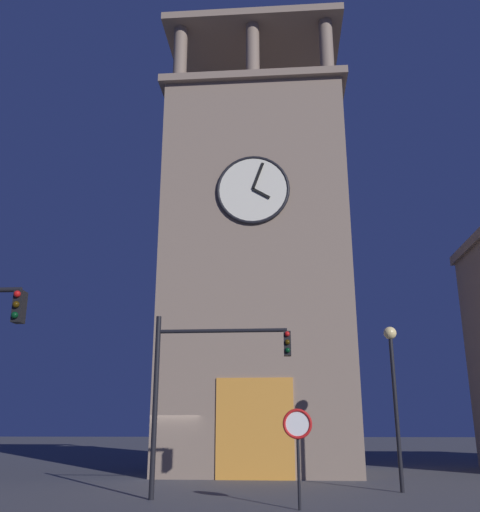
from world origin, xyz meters
The scene contains 5 objects.
ground_plane centered at (0.00, 0.00, 0.00)m, with size 200.00×200.00×0.00m, color #4C4C51.
clocktower centered at (-3.52, -2.79, 9.84)m, with size 9.35×7.97×24.90m.
traffic_signal_far centered at (-2.25, 7.37, 3.63)m, with size 4.25×0.41×5.40m.
street_lamp centered at (-8.49, 4.88, 3.74)m, with size 0.44×0.44×5.39m.
no_horn_sign centered at (-5.08, 9.18, 1.94)m, with size 0.78×0.14×2.50m.
Camera 1 is at (-4.75, 24.69, 2.03)m, focal length 39.20 mm.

